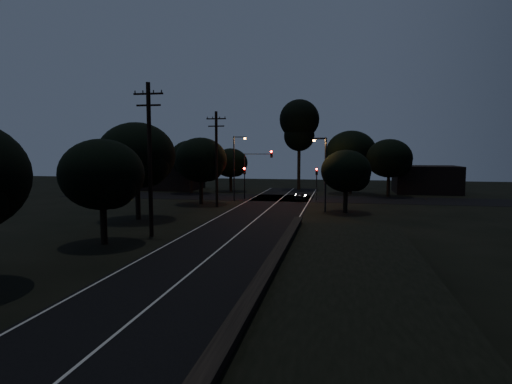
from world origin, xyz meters
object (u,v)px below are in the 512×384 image
(signal_right, at_px, (317,178))
(streetlight_a, at_px, (235,164))
(signal_mast, at_px, (257,166))
(streetlight_b, at_px, (324,163))
(streetlight_c, at_px, (324,169))
(utility_pole_far, at_px, (216,157))
(tall_pine, at_px, (299,125))
(car, at_px, (300,196))
(signal_left, at_px, (245,177))
(utility_pole_mid, at_px, (150,157))

(signal_right, relative_size, streetlight_a, 0.51)
(signal_mast, xyz_separation_m, streetlight_a, (-2.39, -1.99, 0.30))
(streetlight_b, height_order, streetlight_c, streetlight_b)
(signal_right, height_order, streetlight_b, streetlight_b)
(utility_pole_far, relative_size, tall_pine, 0.73)
(streetlight_a, relative_size, streetlight_b, 1.00)
(streetlight_b, relative_size, car, 2.58)
(signal_left, bearing_deg, streetlight_b, 22.05)
(utility_pole_mid, relative_size, car, 3.54)
(utility_pole_far, bearing_deg, signal_left, 80.06)
(streetlight_b, xyz_separation_m, streetlight_c, (0.52, -14.00, -0.29))
(streetlight_a, relative_size, streetlight_c, 1.07)
(utility_pole_far, bearing_deg, tall_pine, 73.07)
(tall_pine, relative_size, streetlight_b, 1.79)
(signal_mast, height_order, streetlight_c, streetlight_c)
(signal_left, distance_m, signal_right, 9.20)
(signal_mast, bearing_deg, tall_pine, 75.38)
(signal_mast, bearing_deg, signal_left, -179.87)
(streetlight_a, height_order, streetlight_b, same)
(streetlight_b, bearing_deg, signal_right, -100.00)
(car, bearing_deg, tall_pine, -85.98)
(utility_pole_far, bearing_deg, signal_mast, 68.89)
(signal_left, xyz_separation_m, signal_right, (9.20, 0.00, 0.00))
(signal_mast, xyz_separation_m, streetlight_b, (8.22, 4.01, 0.30))
(signal_mast, bearing_deg, car, -4.50)
(signal_right, distance_m, signal_mast, 7.66)
(utility_pole_mid, xyz_separation_m, utility_pole_far, (0.00, 17.00, -0.25))
(tall_pine, distance_m, signal_mast, 16.63)
(utility_pole_far, bearing_deg, signal_right, 37.00)
(utility_pole_far, xyz_separation_m, signal_left, (1.40, 7.99, -2.65))
(utility_pole_far, distance_m, signal_right, 13.53)
(signal_left, distance_m, streetlight_c, 14.52)
(utility_pole_mid, bearing_deg, car, 70.75)
(signal_right, xyz_separation_m, car, (-2.02, -0.43, -2.31))
(utility_pole_mid, height_order, signal_mast, utility_pole_mid)
(utility_pole_mid, distance_m, streetlight_c, 19.15)
(utility_pole_far, height_order, signal_mast, utility_pole_far)
(streetlight_a, bearing_deg, signal_left, 70.41)
(streetlight_b, bearing_deg, tall_pine, 111.38)
(signal_right, relative_size, car, 1.32)
(signal_mast, bearing_deg, signal_right, -0.03)
(signal_right, height_order, streetlight_a, streetlight_a)
(utility_pole_far, distance_m, streetlight_a, 6.10)
(tall_pine, xyz_separation_m, car, (1.58, -15.44, -9.80))
(signal_mast, height_order, streetlight_b, streetlight_b)
(signal_left, height_order, signal_mast, signal_mast)
(utility_pole_mid, relative_size, streetlight_a, 1.38)
(signal_right, xyz_separation_m, streetlight_a, (-9.91, -1.99, 1.80))
(signal_mast, relative_size, streetlight_b, 0.78)
(streetlight_b, distance_m, streetlight_c, 14.01)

